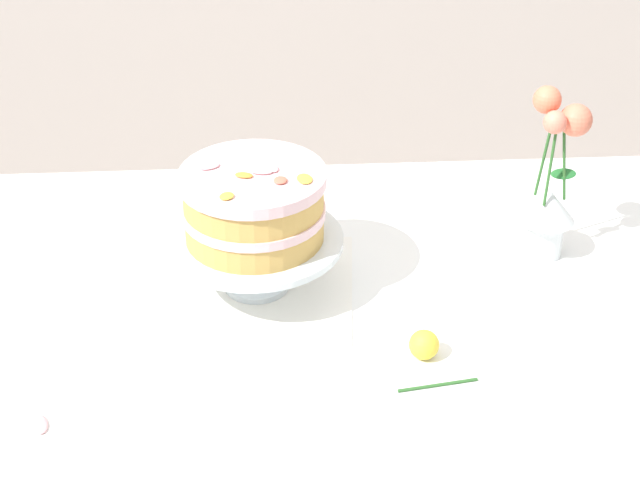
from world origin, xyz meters
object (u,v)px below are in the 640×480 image
at_px(cake_stand, 255,246).
at_px(fallen_rose, 424,346).
at_px(dining_table, 363,358).
at_px(layer_cake, 254,205).
at_px(flower_vase, 550,190).

distance_m(cake_stand, fallen_rose, 0.33).
xyz_separation_m(cake_stand, fallen_rose, (0.25, -0.20, -0.06)).
relative_size(dining_table, layer_cake, 5.95).
bearing_deg(fallen_rose, cake_stand, 140.98).
height_order(cake_stand, fallen_rose, cake_stand).
height_order(dining_table, flower_vase, flower_vase).
bearing_deg(cake_stand, layer_cake, -61.54).
relative_size(cake_stand, fallen_rose, 2.39).
relative_size(cake_stand, layer_cake, 1.23).
xyz_separation_m(dining_table, layer_cake, (-0.17, 0.09, 0.25)).
distance_m(flower_vase, fallen_rose, 0.39).
bearing_deg(dining_table, layer_cake, 152.45).
distance_m(dining_table, flower_vase, 0.43).
distance_m(cake_stand, flower_vase, 0.51).
bearing_deg(cake_stand, fallen_rose, -39.02).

